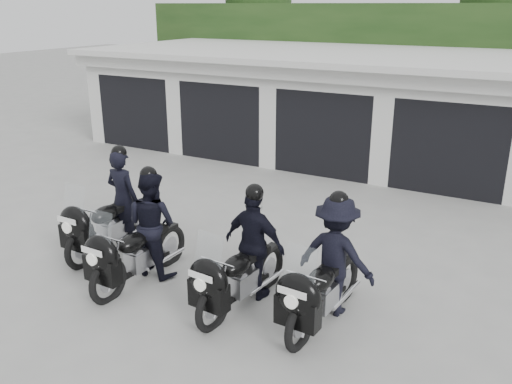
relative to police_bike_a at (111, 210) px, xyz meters
The scene contains 7 objects.
ground 1.85m from the police_bike_a, 19.13° to the left, with size 80.00×80.00×0.00m, color #9A9A95.
garage_block 8.78m from the police_bike_a, 79.56° to the left, with size 16.40×6.80×2.96m.
background_vegetation 13.75m from the police_bike_a, 81.73° to the left, with size 20.00×3.90×5.80m.
police_bike_a is the anchor object (origin of this frame).
police_bike_b 1.33m from the police_bike_a, 24.37° to the right, with size 0.89×2.20×1.91m.
police_bike_c 3.07m from the police_bike_a, ahead, with size 1.07×2.16×1.88m.
police_bike_d 4.27m from the police_bike_a, ahead, with size 1.19×2.20×1.92m.
Camera 1 is at (5.04, -7.23, 4.27)m, focal length 38.00 mm.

